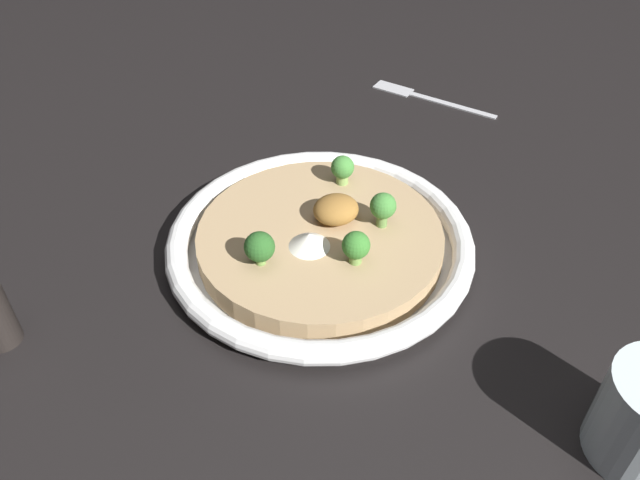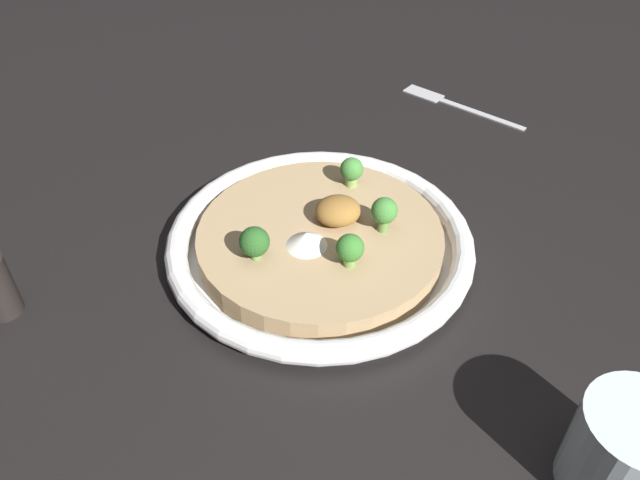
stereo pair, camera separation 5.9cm
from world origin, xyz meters
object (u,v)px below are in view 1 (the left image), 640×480
(broccoli_front_right, at_px, (383,207))
(broccoli_left, at_px, (260,247))
(broccoli_back, at_px, (343,169))
(fork_utensil, at_px, (420,96))
(risotto_bowl, at_px, (320,242))
(broccoli_front, at_px, (356,246))

(broccoli_front_right, bearing_deg, broccoli_left, -172.15)
(broccoli_back, bearing_deg, broccoli_left, -139.38)
(broccoli_front_right, relative_size, fork_utensil, 0.25)
(risotto_bowl, distance_m, broccoli_front_right, 0.08)
(risotto_bowl, height_order, broccoli_front, broccoli_front)
(risotto_bowl, distance_m, broccoli_left, 0.08)
(broccoli_back, bearing_deg, broccoli_front, -103.49)
(broccoli_front, height_order, broccoli_front_right, broccoli_front_right)
(broccoli_front, bearing_deg, fork_utensil, 56.17)
(broccoli_front_right, relative_size, broccoli_left, 1.09)
(risotto_bowl, height_order, fork_utensil, risotto_bowl)
(fork_utensil, bearing_deg, broccoli_front, 105.94)
(broccoli_front, distance_m, broccoli_left, 0.09)
(broccoli_left, bearing_deg, risotto_bowl, 22.48)
(broccoli_front, distance_m, broccoli_front_right, 0.06)
(broccoli_back, height_order, broccoli_front, same)
(risotto_bowl, height_order, broccoli_left, broccoli_left)
(broccoli_back, distance_m, fork_utensil, 0.29)
(broccoli_back, xyz_separation_m, fork_utensil, (0.20, 0.21, -0.05))
(broccoli_front, bearing_deg, broccoli_back, 76.51)
(broccoli_front, bearing_deg, risotto_bowl, 108.96)
(risotto_bowl, distance_m, broccoli_back, 0.09)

